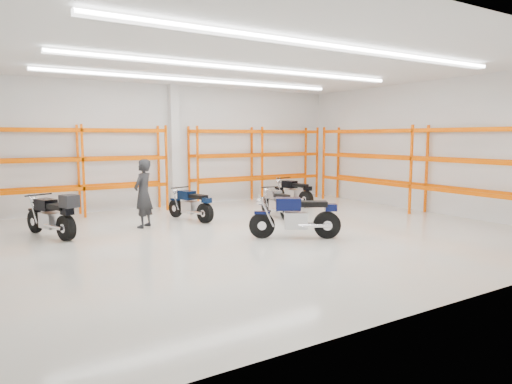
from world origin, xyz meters
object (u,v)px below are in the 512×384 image
motorcycle_main (299,217)px  motorcycle_back_b (192,205)px  standing_man (143,194)px  structural_column (174,146)px  motorcycle_back_c (277,204)px  motorcycle_back_d (294,193)px  motorcycle_back_a (53,216)px

motorcycle_main → motorcycle_back_b: bearing=109.2°
motorcycle_main → standing_man: 4.59m
structural_column → standing_man: bearing=-124.5°
standing_man → structural_column: 4.24m
standing_man → motorcycle_main: bearing=87.3°
motorcycle_main → motorcycle_back_b: motorcycle_main is taller
motorcycle_back_c → standing_man: (-4.21, 0.66, 0.54)m
motorcycle_back_b → motorcycle_back_c: size_ratio=1.04×
motorcycle_main → structural_column: 7.08m
motorcycle_back_c → structural_column: size_ratio=0.43×
motorcycle_back_b → motorcycle_back_d: bearing=10.7°
motorcycle_back_c → standing_man: 4.30m
motorcycle_back_c → motorcycle_back_d: motorcycle_back_d is taller
motorcycle_back_a → structural_column: bearing=36.2°
motorcycle_back_a → standing_man: size_ratio=1.13×
motorcycle_main → motorcycle_back_a: size_ratio=0.94×
motorcycle_back_c → standing_man: standing_man is taller
motorcycle_main → motorcycle_back_d: (3.27, 4.66, -0.06)m
motorcycle_back_c → standing_man: bearing=171.1°
motorcycle_back_a → motorcycle_back_c: (6.63, -0.55, -0.12)m
motorcycle_back_b → standing_man: bearing=-170.0°
structural_column → motorcycle_back_d: bearing=-29.1°
motorcycle_main → motorcycle_back_b: (-1.32, 3.79, -0.07)m
motorcycle_main → standing_man: size_ratio=1.06×
motorcycle_back_b → motorcycle_back_c: bearing=-20.0°
motorcycle_back_b → motorcycle_back_d: size_ratio=0.96×
motorcycle_back_a → motorcycle_back_c: size_ratio=1.14×
standing_man → motorcycle_back_d: bearing=148.0°
standing_man → structural_column: size_ratio=0.44×
motorcycle_main → motorcycle_back_d: motorcycle_main is taller
motorcycle_back_a → motorcycle_back_d: motorcycle_back_a is taller
motorcycle_back_a → motorcycle_back_b: (4.03, 0.40, -0.09)m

